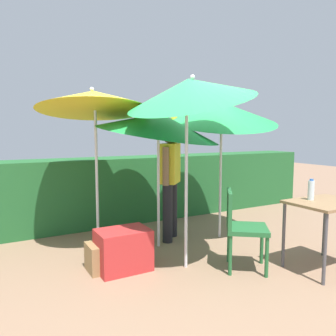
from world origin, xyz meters
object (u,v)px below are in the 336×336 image
object	(u,v)px
umbrella_rainbow	(159,124)
folding_table	(326,210)
cooler_box	(123,250)
umbrella_orange	(224,113)
umbrella_navy	(190,91)
umbrella_yellow	(94,101)
chair_plastic	(241,224)
bottle_water	(311,190)
person_vendor	(170,175)
crate_cardboard	(106,256)

from	to	relation	value
umbrella_rainbow	folding_table	distance (m)	2.24
cooler_box	umbrella_orange	bearing A→B (deg)	13.37
folding_table	umbrella_navy	bearing A→B (deg)	150.22
umbrella_yellow	folding_table	distance (m)	3.04
folding_table	chair_plastic	bearing A→B (deg)	151.10
umbrella_orange	bottle_water	size ratio (longest dim) A/B	9.09
umbrella_yellow	person_vendor	distance (m)	1.45
umbrella_rainbow	umbrella_yellow	xyz separation A→B (m)	(-0.78, 0.29, 0.28)
cooler_box	bottle_water	world-z (taller)	bottle_water
umbrella_yellow	bottle_water	distance (m)	2.82
umbrella_navy	bottle_water	xyz separation A→B (m)	(1.24, -0.62, -1.09)
umbrella_rainbow	folding_table	xyz separation A→B (m)	(1.27, -1.57, -0.97)
cooler_box	crate_cardboard	world-z (taller)	cooler_box
umbrella_orange	umbrella_yellow	size ratio (longest dim) A/B	1.00
chair_plastic	umbrella_orange	bearing A→B (deg)	61.88
umbrella_navy	bottle_water	size ratio (longest dim) A/B	9.87
umbrella_yellow	umbrella_navy	xyz separation A→B (m)	(0.73, -1.11, 0.05)
umbrella_yellow	crate_cardboard	xyz separation A→B (m)	(-0.11, -0.70, -1.77)
umbrella_rainbow	crate_cardboard	world-z (taller)	umbrella_rainbow
umbrella_yellow	bottle_water	xyz separation A→B (m)	(1.96, -1.73, -1.04)
umbrella_yellow	umbrella_rainbow	bearing A→B (deg)	-20.64
umbrella_yellow	person_vendor	world-z (taller)	umbrella_yellow
folding_table	bottle_water	bearing A→B (deg)	122.31
umbrella_rainbow	umbrella_orange	size ratio (longest dim) A/B	0.91
umbrella_navy	umbrella_rainbow	bearing A→B (deg)	86.50
cooler_box	bottle_water	size ratio (longest dim) A/B	2.39
chair_plastic	cooler_box	distance (m)	1.34
person_vendor	crate_cardboard	distance (m)	1.51
person_vendor	folding_table	distance (m)	2.04
person_vendor	umbrella_navy	bearing A→B (deg)	-107.81
umbrella_navy	cooler_box	distance (m)	1.90
umbrella_orange	umbrella_yellow	xyz separation A→B (m)	(-1.77, 0.39, 0.12)
crate_cardboard	bottle_water	xyz separation A→B (m)	(2.07, -1.03, 0.73)
folding_table	cooler_box	bearing A→B (deg)	151.73
chair_plastic	bottle_water	xyz separation A→B (m)	(0.74, -0.32, 0.38)
umbrella_orange	chair_plastic	xyz separation A→B (m)	(-0.54, -1.02, -1.30)
umbrella_rainbow	person_vendor	xyz separation A→B (m)	(0.27, 0.18, -0.71)
umbrella_rainbow	cooler_box	size ratio (longest dim) A/B	3.44
umbrella_navy	crate_cardboard	size ratio (longest dim) A/B	5.80
umbrella_orange	chair_plastic	distance (m)	1.74
person_vendor	chair_plastic	xyz separation A→B (m)	(0.18, -1.29, -0.42)
umbrella_yellow	bottle_water	world-z (taller)	umbrella_yellow
umbrella_orange	cooler_box	distance (m)	2.36
umbrella_rainbow	cooler_box	xyz separation A→B (m)	(-0.72, -0.50, -1.42)
umbrella_yellow	bottle_water	bearing A→B (deg)	-41.37
umbrella_rainbow	umbrella_yellow	size ratio (longest dim) A/B	0.91
umbrella_orange	crate_cardboard	size ratio (longest dim) A/B	5.33
umbrella_orange	umbrella_yellow	world-z (taller)	umbrella_yellow
umbrella_navy	folding_table	bearing A→B (deg)	-29.78
umbrella_rainbow	chair_plastic	xyz separation A→B (m)	(0.45, -1.12, -1.13)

